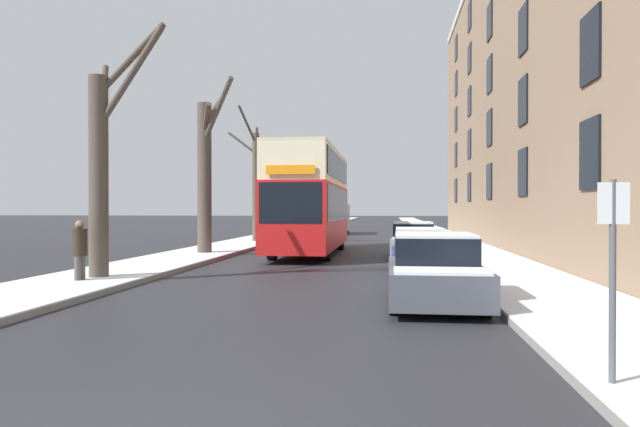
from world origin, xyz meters
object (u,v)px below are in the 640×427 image
Objects in this scene: double_decker_bus at (311,196)px; parked_car_2 at (412,241)px; bare_tree_left_1 at (205,172)px; bare_tree_left_2 at (255,182)px; parked_car_0 at (435,272)px; oncoming_van at (334,218)px; parked_car_1 at (420,253)px; bare_tree_left_0 at (102,163)px; pedestrian_left_sidewalk at (80,250)px; street_sign_post at (613,272)px.

parked_car_2 is at bearing -18.69° from double_decker_bus.
bare_tree_left_1 is 0.94× the size of bare_tree_left_2.
double_decker_bus is 2.55× the size of parked_car_0.
bare_tree_left_1 reaches higher than oncoming_van.
bare_tree_left_0 is at bearing -160.05° from parked_car_1.
pedestrian_left_sidewalk is (-0.20, -0.79, -2.30)m from bare_tree_left_0.
bare_tree_left_1 is 1.77× the size of parked_car_0.
parked_car_2 is at bearing 90.00° from parked_car_0.
double_decker_bus is (4.28, 1.51, -0.98)m from bare_tree_left_1.
street_sign_post reaches higher than parked_car_2.
bare_tree_left_1 reaches higher than parked_car_2.
double_decker_bus is at bearing -59.63° from bare_tree_left_2.
oncoming_van is at bearing 99.09° from parked_car_0.
parked_car_1 is (8.59, -14.24, -2.87)m from bare_tree_left_2.
bare_tree_left_2 is at bearing -177.44° from pedestrian_left_sidewalk.
parked_car_0 is (8.65, -11.25, -2.86)m from bare_tree_left_1.
oncoming_van reaches higher than parked_car_2.
street_sign_post is (1.40, -17.01, 0.65)m from parked_car_2.
bare_tree_left_2 is 1.89× the size of parked_car_0.
bare_tree_left_1 is at bearing 147.39° from parked_car_1.
bare_tree_left_1 is 0.69× the size of double_decker_bus.
parked_car_2 is at bearing 140.38° from pedestrian_left_sidewalk.
bare_tree_left_2 is 8.40m from double_decker_bus.
double_decker_bus is 8.50m from parked_car_1.
pedestrian_left_sidewalk is 12.73m from street_sign_post.
bare_tree_left_2 is at bearing 111.25° from street_sign_post.
bare_tree_left_2 is 16.88m from parked_car_1.
bare_tree_left_1 is 3.12× the size of street_sign_post.
bare_tree_left_2 reaches higher than parked_car_2.
street_sign_post is at bearing -80.22° from oncoming_van.
bare_tree_left_1 reaches higher than parked_car_0.
parked_car_2 is 1.92× the size of street_sign_post.
pedestrian_left_sidewalk is at bearing -91.35° from bare_tree_left_1.
parked_car_0 is at bearing -52.45° from bare_tree_left_1.
bare_tree_left_1 is 22.09m from oncoming_van.
double_decker_bus is at bearing 161.31° from parked_car_2.
bare_tree_left_2 is at bearing -104.34° from oncoming_van.
bare_tree_left_1 is 1.32× the size of oncoming_van.
parked_car_0 is at bearing -66.70° from bare_tree_left_2.
bare_tree_left_1 is at bearing 120.60° from street_sign_post.
street_sign_post is at bearing -85.31° from parked_car_2.
parked_car_0 is 2.39× the size of pedestrian_left_sidewalk.
bare_tree_left_0 is 2.44m from pedestrian_left_sidewalk.
oncoming_van reaches higher than parked_car_0.
pedestrian_left_sidewalk is at bearing -104.37° from bare_tree_left_0.
bare_tree_left_1 reaches higher than double_decker_bus.
double_decker_bus is 19.41m from street_sign_post.
bare_tree_left_1 is 4.22× the size of pedestrian_left_sidewalk.
bare_tree_left_1 is 19.85m from street_sign_post.
bare_tree_left_1 is 9.82m from pedestrian_left_sidewalk.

